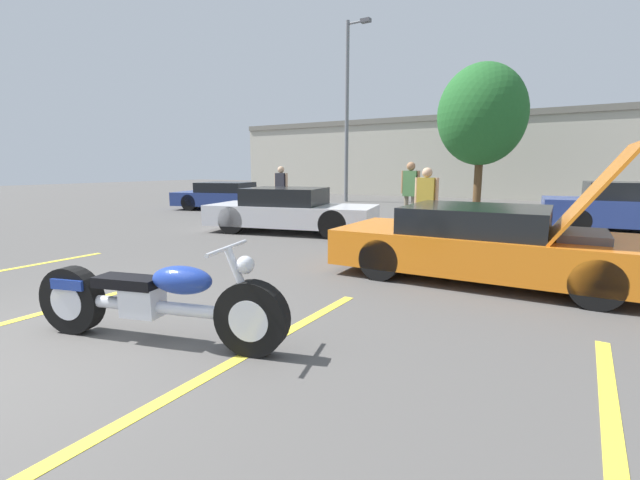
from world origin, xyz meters
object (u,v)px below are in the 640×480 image
Objects in this scene: tree_background at (482,115)px; spectator_midground at (410,189)px; parked_car_mid_left_row at (290,211)px; show_car_hood_open at (489,243)px; parked_car_mid_right_row at (633,209)px; spectator_by_show_car at (281,187)px; light_pole at (348,105)px; motorcycle at (156,301)px; parked_car_left_row at (229,196)px; spectator_near_motorcycle at (426,199)px.

tree_background is 7.95m from spectator_midground.
spectator_midground is (2.33, 2.33, 0.52)m from parked_car_mid_left_row.
parked_car_mid_right_row is at bearing 69.99° from show_car_hood_open.
show_car_hood_open reaches higher than spectator_midground.
show_car_hood_open reaches higher than spectator_by_show_car.
tree_background is 3.23× the size of spectator_midground.
tree_background is (5.93, 0.34, -0.76)m from light_pole.
tree_background is 7.84m from parked_car_mid_right_row.
spectator_by_show_car is at bearing 104.20° from motorcycle.
parked_car_mid_left_row is at bearing 154.34° from show_car_hood_open.
show_car_hood_open is 2.63× the size of spectator_by_show_car.
motorcycle is (0.42, -16.21, -3.32)m from tree_background.
tree_background is 2.25× the size of motorcycle.
parked_car_left_row is at bearing 114.56° from motorcycle.
motorcycle is 0.57× the size of parked_car_mid_left_row.
parked_car_left_row is (-10.66, 5.88, -0.02)m from show_car_hood_open.
spectator_near_motorcycle is at bearing -139.30° from parked_car_mid_right_row.
tree_background reaches higher than spectator_by_show_car.
show_car_hood_open reaches higher than spectator_near_motorcycle.
spectator_by_show_car is at bearing -122.76° from tree_background.
light_pole is 3.19× the size of motorcycle.
parked_car_left_row is (-12.92, -0.97, -0.08)m from parked_car_mid_right_row.
spectator_by_show_car is (-7.33, 4.80, 0.45)m from show_car_hood_open.
spectator_by_show_car is (-5.12, 8.89, 0.58)m from motorcycle.
parked_car_mid_right_row is 2.44× the size of spectator_midground.
light_pole reaches higher than spectator_by_show_car.
motorcycle is at bearing -118.92° from parked_car_mid_right_row.
tree_background is at bearing 75.72° from motorcycle.
tree_background is at bearing 3.30° from light_pole.
parked_car_left_row is 2.54× the size of spectator_midground.
light_pole is 15.08m from show_car_hood_open.
spectator_by_show_car reaches higher than parked_car_mid_left_row.
tree_background is 10.05m from spectator_near_motorcycle.
show_car_hood_open is 1.01× the size of parked_car_mid_right_row.
motorcycle is 0.57× the size of parked_car_left_row.
spectator_near_motorcycle is at bearing -84.79° from tree_background.
motorcycle is 8.77m from spectator_midground.
parked_car_mid_left_row is 2.53× the size of spectator_midground.
parked_car_left_row is at bearing 159.21° from spectator_near_motorcycle.
spectator_midground reaches higher than parked_car_left_row.
parked_car_mid_left_row is 1.00× the size of parked_car_left_row.
parked_car_mid_left_row is 1.03× the size of parked_car_mid_right_row.
motorcycle is 7.06m from parked_car_mid_left_row.
spectator_midground is at bearing 31.33° from parked_car_mid_left_row.
show_car_hood_open is 8.78m from spectator_by_show_car.
motorcycle is 0.59× the size of parked_car_mid_right_row.
spectator_midground is at bearing -163.38° from parked_car_mid_right_row.
show_car_hood_open is at bearing -37.53° from parked_car_mid_left_row.
motorcycle is 13.07m from parked_car_left_row.
parked_car_mid_left_row is 6.52m from parked_car_left_row.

